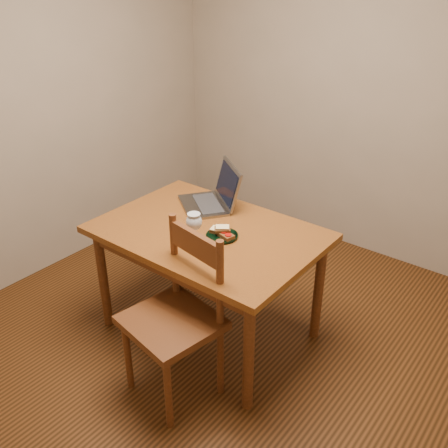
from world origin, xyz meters
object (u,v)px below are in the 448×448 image
Objects in this scene: chair at (175,311)px; laptop at (215,195)px; milk_glass at (194,227)px; plate at (222,236)px; table at (208,243)px.

chair is 1.07× the size of laptop.
laptop is at bearing 115.41° from milk_glass.
chair is 2.84× the size of plate.
table is 0.15m from plate.
milk_glass is (-0.16, 0.35, 0.29)m from chair.
chair reaches higher than plate.
chair is 3.00× the size of milk_glass.
laptop is (-0.30, 0.30, 0.06)m from plate.
plate is (-0.07, 0.48, 0.21)m from chair.
chair is at bearing -65.31° from milk_glass.
laptop is at bearing 122.43° from table.
plate is at bearing -9.53° from laptop.
table is 0.38m from laptop.
laptop is at bearing 124.83° from chair.
table is 2.62× the size of laptop.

